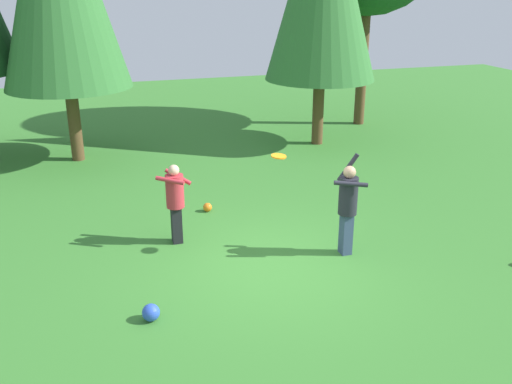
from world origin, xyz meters
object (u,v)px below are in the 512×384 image
at_px(person_catcher, 175,197).
at_px(ball_blue, 151,312).
at_px(person_thrower, 348,202).
at_px(ball_orange, 207,207).
at_px(frisbee, 279,156).

bearing_deg(person_catcher, ball_blue, -77.32).
relative_size(person_thrower, ball_orange, 9.66).
height_order(person_catcher, ball_blue, person_catcher).
bearing_deg(person_catcher, frisbee, 0.00).
distance_m(person_catcher, frisbee, 2.18).
xyz_separation_m(ball_orange, ball_blue, (-1.73, -3.86, 0.04)).
relative_size(person_catcher, ball_orange, 8.06).
distance_m(person_catcher, ball_blue, 2.79).
bearing_deg(frisbee, ball_blue, -148.71).
bearing_deg(person_thrower, frisbee, -0.00).
relative_size(person_thrower, person_catcher, 1.20).
distance_m(person_thrower, person_catcher, 3.19).
height_order(person_thrower, person_catcher, person_thrower).
bearing_deg(ball_blue, frisbee, 31.29).
distance_m(ball_orange, ball_blue, 4.23).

